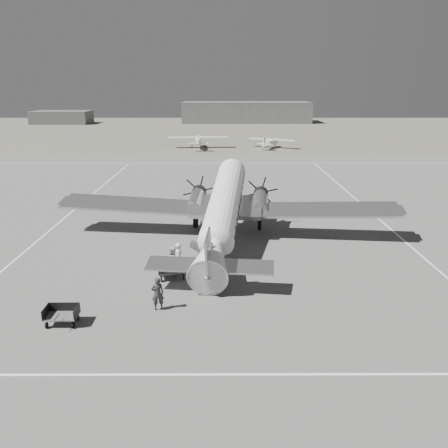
{
  "coord_description": "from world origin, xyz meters",
  "views": [
    {
      "loc": [
        -2.84,
        -30.28,
        12.21
      ],
      "look_at": [
        -2.75,
        0.9,
        2.2
      ],
      "focal_mm": 35.0,
      "sensor_mm": 36.0,
      "label": 1
    }
  ],
  "objects_px": {
    "dc3_airliner": "(224,210)",
    "ramp_agent": "(174,260)",
    "hangar_main": "(246,112)",
    "baggage_cart_near": "(172,270)",
    "shed_secondary": "(62,117)",
    "baggage_cart_far": "(62,316)",
    "ground_crew": "(158,294)",
    "light_plane_right": "(271,143)",
    "light_plane_left": "(198,142)",
    "passenger": "(179,254)"
  },
  "relations": [
    {
      "from": "dc3_airliner",
      "to": "ramp_agent",
      "type": "relative_size",
      "value": 14.73
    },
    {
      "from": "hangar_main",
      "to": "ramp_agent",
      "type": "relative_size",
      "value": 21.49
    },
    {
      "from": "baggage_cart_near",
      "to": "shed_secondary",
      "type": "bearing_deg",
      "value": 100.13
    },
    {
      "from": "hangar_main",
      "to": "ramp_agent",
      "type": "bearing_deg",
      "value": -95.16
    },
    {
      "from": "baggage_cart_far",
      "to": "ground_crew",
      "type": "height_order",
      "value": "ground_crew"
    },
    {
      "from": "baggage_cart_near",
      "to": "baggage_cart_far",
      "type": "height_order",
      "value": "baggage_cart_near"
    },
    {
      "from": "light_plane_right",
      "to": "baggage_cart_near",
      "type": "height_order",
      "value": "light_plane_right"
    },
    {
      "from": "light_plane_left",
      "to": "baggage_cart_near",
      "type": "distance_m",
      "value": 61.37
    },
    {
      "from": "shed_secondary",
      "to": "light_plane_left",
      "type": "distance_m",
      "value": 74.49
    },
    {
      "from": "hangar_main",
      "to": "baggage_cart_far",
      "type": "height_order",
      "value": "hangar_main"
    },
    {
      "from": "shed_secondary",
      "to": "ground_crew",
      "type": "bearing_deg",
      "value": -68.5
    },
    {
      "from": "hangar_main",
      "to": "passenger",
      "type": "distance_m",
      "value": 122.1
    },
    {
      "from": "hangar_main",
      "to": "light_plane_left",
      "type": "relative_size",
      "value": 3.46
    },
    {
      "from": "baggage_cart_near",
      "to": "hangar_main",
      "type": "bearing_deg",
      "value": 72.65
    },
    {
      "from": "baggage_cart_near",
      "to": "ground_crew",
      "type": "bearing_deg",
      "value": -106.34
    },
    {
      "from": "ramp_agent",
      "to": "passenger",
      "type": "bearing_deg",
      "value": -16.7
    },
    {
      "from": "light_plane_left",
      "to": "dc3_airliner",
      "type": "bearing_deg",
      "value": -88.37
    },
    {
      "from": "baggage_cart_near",
      "to": "ground_crew",
      "type": "height_order",
      "value": "ground_crew"
    },
    {
      "from": "hangar_main",
      "to": "baggage_cart_near",
      "type": "xyz_separation_m",
      "value": [
        -11.21,
        -123.9,
        -2.76
      ]
    },
    {
      "from": "passenger",
      "to": "ground_crew",
      "type": "bearing_deg",
      "value": 172.76
    },
    {
      "from": "baggage_cart_far",
      "to": "ramp_agent",
      "type": "bearing_deg",
      "value": 50.66
    },
    {
      "from": "hangar_main",
      "to": "ramp_agent",
      "type": "height_order",
      "value": "hangar_main"
    },
    {
      "from": "hangar_main",
      "to": "light_plane_left",
      "type": "bearing_deg",
      "value": -101.48
    },
    {
      "from": "shed_secondary",
      "to": "light_plane_right",
      "type": "relative_size",
      "value": 1.85
    },
    {
      "from": "dc3_airliner",
      "to": "baggage_cart_far",
      "type": "relative_size",
      "value": 16.01
    },
    {
      "from": "light_plane_left",
      "to": "light_plane_right",
      "type": "bearing_deg",
      "value": -3.48
    },
    {
      "from": "dc3_airliner",
      "to": "light_plane_right",
      "type": "xyz_separation_m",
      "value": [
        9.52,
        54.58,
        -1.73
      ]
    },
    {
      "from": "baggage_cart_far",
      "to": "ramp_agent",
      "type": "xyz_separation_m",
      "value": [
        5.26,
        6.47,
        0.47
      ]
    },
    {
      "from": "hangar_main",
      "to": "baggage_cart_near",
      "type": "relative_size",
      "value": 22.05
    },
    {
      "from": "ground_crew",
      "to": "baggage_cart_near",
      "type": "bearing_deg",
      "value": -109.3
    },
    {
      "from": "shed_secondary",
      "to": "dc3_airliner",
      "type": "xyz_separation_m",
      "value": [
        52.25,
        -112.1,
        0.74
      ]
    },
    {
      "from": "ramp_agent",
      "to": "passenger",
      "type": "relative_size",
      "value": 1.23
    },
    {
      "from": "hangar_main",
      "to": "passenger",
      "type": "xyz_separation_m",
      "value": [
        -10.96,
        -121.59,
        -2.51
      ]
    },
    {
      "from": "light_plane_left",
      "to": "baggage_cart_near",
      "type": "xyz_separation_m",
      "value": [
        1.5,
        -61.35,
        -0.72
      ]
    },
    {
      "from": "light_plane_right",
      "to": "baggage_cart_near",
      "type": "bearing_deg",
      "value": -75.95
    },
    {
      "from": "baggage_cart_near",
      "to": "baggage_cart_far",
      "type": "distance_m",
      "value": 7.79
    },
    {
      "from": "hangar_main",
      "to": "baggage_cart_near",
      "type": "distance_m",
      "value": 124.43
    },
    {
      "from": "shed_secondary",
      "to": "light_plane_left",
      "type": "relative_size",
      "value": 1.48
    },
    {
      "from": "dc3_airliner",
      "to": "ground_crew",
      "type": "height_order",
      "value": "dc3_airliner"
    },
    {
      "from": "light_plane_left",
      "to": "baggage_cart_far",
      "type": "distance_m",
      "value": 67.27
    },
    {
      "from": "hangar_main",
      "to": "shed_secondary",
      "type": "height_order",
      "value": "hangar_main"
    },
    {
      "from": "light_plane_right",
      "to": "passenger",
      "type": "relative_size",
      "value": 6.12
    },
    {
      "from": "dc3_airliner",
      "to": "baggage_cart_near",
      "type": "bearing_deg",
      "value": -110.93
    },
    {
      "from": "light_plane_right",
      "to": "baggage_cart_near",
      "type": "distance_m",
      "value": 62.73
    },
    {
      "from": "light_plane_left",
      "to": "baggage_cart_far",
      "type": "bearing_deg",
      "value": -96.71
    },
    {
      "from": "baggage_cart_far",
      "to": "ramp_agent",
      "type": "height_order",
      "value": "ramp_agent"
    },
    {
      "from": "light_plane_right",
      "to": "ramp_agent",
      "type": "xyz_separation_m",
      "value": [
        -12.91,
        -60.71,
        -0.03
      ]
    },
    {
      "from": "dc3_airliner",
      "to": "light_plane_left",
      "type": "bearing_deg",
      "value": 101.21
    },
    {
      "from": "shed_secondary",
      "to": "light_plane_right",
      "type": "height_order",
      "value": "shed_secondary"
    },
    {
      "from": "hangar_main",
      "to": "light_plane_left",
      "type": "xyz_separation_m",
      "value": [
        -12.71,
        -62.55,
        -2.04
      ]
    }
  ]
}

